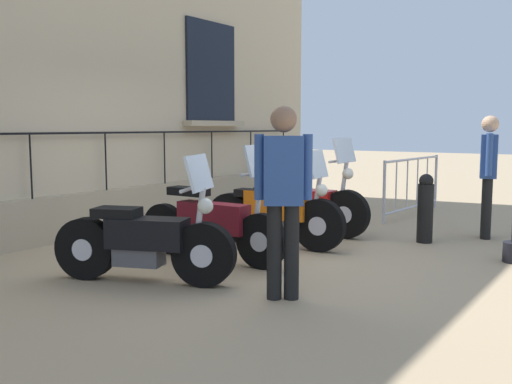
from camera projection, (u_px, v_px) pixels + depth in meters
The scene contains 10 objects.
ground_plane at pixel (241, 253), 7.23m from camera, with size 60.00×60.00×0.00m, color tan.
building_facade at pixel (83, 2), 8.47m from camera, with size 0.82×11.98×7.10m.
motorcycle_black at pixel (145, 242), 5.84m from camera, with size 1.87×0.98×1.32m.
motorcycle_maroon at pixel (212, 224), 6.78m from camera, with size 2.10×0.53×1.40m.
motorcycle_orange at pixel (275, 214), 7.60m from camera, with size 2.02×0.59×1.30m.
motorcycle_red at pixel (305, 204), 8.51m from camera, with size 2.06×0.73×1.44m.
crowd_barrier at pixel (412, 184), 10.29m from camera, with size 0.17×2.41×1.05m.
bollard at pixel (425, 208), 7.87m from camera, with size 0.22×0.22×0.96m.
pedestrian_standing at pixel (283, 190), 5.21m from camera, with size 0.46×0.38×1.79m.
pedestrian_walking at pixel (488, 169), 8.12m from camera, with size 0.30×0.52×1.76m.
Camera 1 is at (4.18, -5.73, 1.60)m, focal length 40.01 mm.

